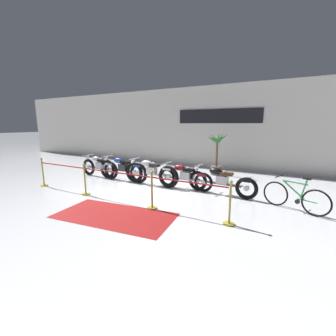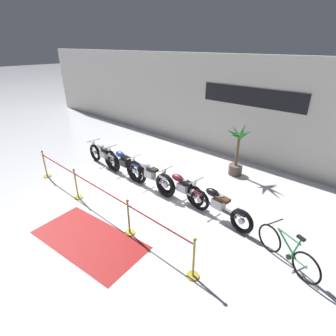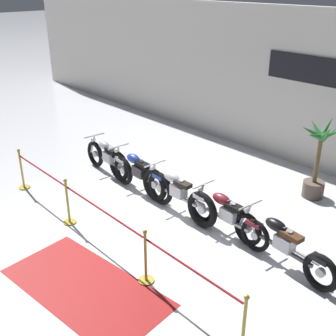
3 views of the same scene
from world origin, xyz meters
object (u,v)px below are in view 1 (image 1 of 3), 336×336
Objects in this scene: motorcycle_black_4 at (220,181)px; stanchion_far_left at (84,174)px; motorcycle_silver_0 at (99,166)px; motorcycle_blue_1 at (122,169)px; bicycle at (295,197)px; floor_banner at (115,215)px; stanchion_mid_right at (152,196)px; motorcycle_silver_2 at (151,173)px; stanchion_mid_left at (85,184)px; motorcycle_maroon_3 at (184,176)px; potted_palm_left_of_row at (217,154)px; stanchion_far_right at (230,210)px.

stanchion_far_left is (-3.91, -2.12, 0.24)m from motorcycle_black_4.
motorcycle_blue_1 reaches higher than motorcycle_silver_0.
floor_banner is (-4.00, -2.58, -0.37)m from bicycle.
bicycle is 3.83m from stanchion_mid_right.
motorcycle_silver_2 is 2.43m from stanchion_mid_right.
motorcycle_blue_1 is 2.34× the size of stanchion_mid_right.
stanchion_mid_left and stanchion_mid_right have the same top height.
motorcycle_silver_2 is 1.34m from motorcycle_maroon_3.
motorcycle_maroon_3 is 2.01× the size of stanchion_mid_left.
potted_palm_left_of_row is 0.66× the size of floor_banner.
motorcycle_maroon_3 is at bearing 1.56° from motorcycle_silver_0.
potted_palm_left_of_row is at bearing 109.09° from motorcycle_black_4.
motorcycle_silver_0 is at bearing 179.21° from motorcycle_blue_1.
motorcycle_maroon_3 is at bearing -96.89° from potted_palm_left_of_row.
stanchion_mid_left is (1.44, -2.05, -0.11)m from motorcycle_silver_0.
motorcycle_black_4 is 2.27m from stanchion_far_right.
motorcycle_silver_2 is at bearing 123.88° from stanchion_mid_right.
potted_palm_left_of_row is at bearing 59.61° from stanchion_mid_left.
floor_banner is at bearing -100.12° from motorcycle_maroon_3.
stanchion_far_right reaches higher than motorcycle_maroon_3.
stanchion_far_left is at bearing -121.90° from motorcycle_silver_2.
motorcycle_silver_2 is 2.37m from stanchion_mid_left.
stanchion_mid_left is (-1.25, -2.02, -0.13)m from motorcycle_silver_2.
stanchion_mid_right reaches higher than floor_banner.
motorcycle_blue_1 reaches higher than bicycle.
motorcycle_black_4 is 0.34× the size of stanchion_far_left.
potted_palm_left_of_row reaches higher than motorcycle_silver_0.
floor_banner is at bearing -53.30° from motorcycle_blue_1.
potted_palm_left_of_row is 1.89× the size of stanchion_far_right.
bicycle is at bearing 15.67° from stanchion_far_left.
motorcycle_maroon_3 is at bearing 2.67° from motorcycle_blue_1.
motorcycle_blue_1 is at bearing 157.27° from stanchion_far_right.
motorcycle_silver_0 is at bearing 153.07° from stanchion_mid_right.
motorcycle_blue_1 is 1.16× the size of motorcycle_maroon_3.
bicycle is at bearing -46.39° from potted_palm_left_of_row.
stanchion_mid_right is at bearing 180.00° from stanchion_far_right.
stanchion_far_left is 6.67× the size of stanchion_mid_left.
potted_palm_left_of_row is at bearing 74.68° from floor_banner.
motorcycle_silver_0 is at bearing -179.31° from motorcycle_black_4.
motorcycle_silver_0 is 0.31× the size of stanchion_far_left.
motorcycle_silver_2 is 0.78× the size of floor_banner.
motorcycle_maroon_3 is at bearing 134.66° from stanchion_far_right.
motorcycle_maroon_3 is 2.87m from potted_palm_left_of_row.
motorcycle_blue_1 is at bearing -177.33° from motorcycle_maroon_3.
potted_palm_left_of_row reaches higher than bicycle.
floor_banner is (-0.54, -3.05, -0.46)m from motorcycle_maroon_3.
motorcycle_blue_1 is at bearing 176.85° from bicycle.
motorcycle_silver_2 is at bearing 58.10° from stanchion_far_left.
motorcycle_silver_2 is 1.00× the size of motorcycle_black_4.
floor_banner is at bearing -121.91° from motorcycle_black_4.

